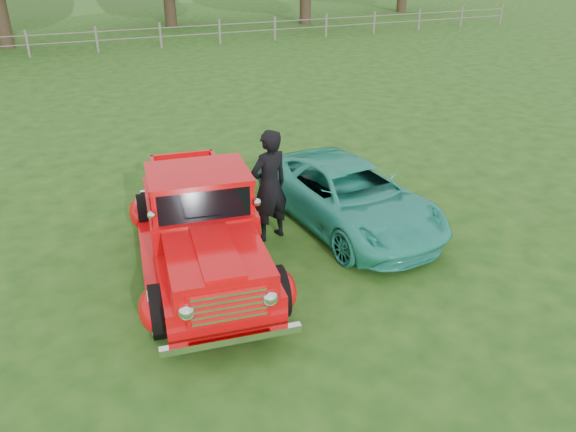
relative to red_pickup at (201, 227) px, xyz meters
name	(u,v)px	position (x,y,z in m)	size (l,w,h in m)	color
ground	(254,303)	(0.43, -1.23, -0.80)	(140.00, 140.00, 0.00)	#1C4512
distant_hills	(26,38)	(-3.66, 58.24, -5.34)	(116.00, 60.00, 18.00)	#355C22
fence_line	(97,39)	(0.43, 20.77, -0.19)	(48.00, 0.12, 1.20)	slate
red_pickup	(201,227)	(0.00, 0.00, 0.00)	(2.62, 5.14, 1.78)	black
teal_sedan	(349,196)	(2.96, 0.54, -0.20)	(1.97, 4.28, 1.19)	teal
man	(269,186)	(1.40, 0.61, 0.23)	(0.75, 0.49, 2.05)	black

